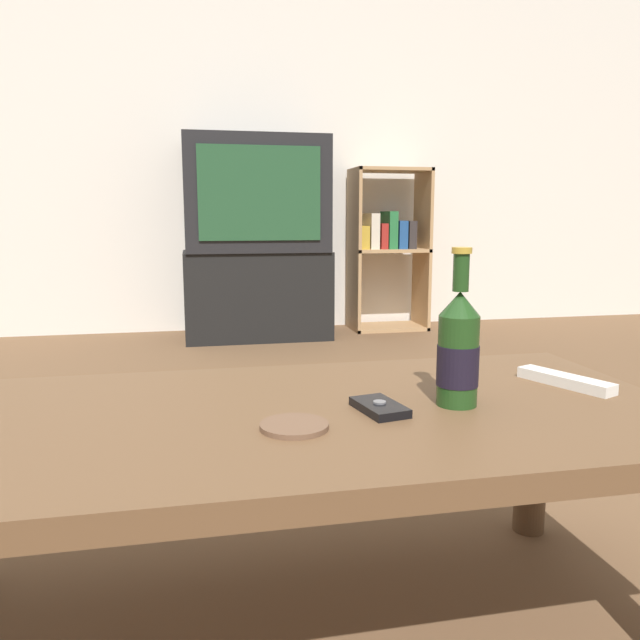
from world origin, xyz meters
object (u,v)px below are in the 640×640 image
at_px(bookshelf, 387,244).
at_px(beer_bottle, 458,350).
at_px(television, 255,195).
at_px(tv_stand, 257,294).
at_px(remote_control, 565,380).
at_px(cell_phone, 379,407).

bearing_deg(bookshelf, beer_bottle, -105.58).
bearing_deg(beer_bottle, television, 90.94).
bearing_deg(beer_bottle, tv_stand, 90.94).
bearing_deg(bookshelf, remote_control, -101.13).
distance_m(television, cell_phone, 2.78).
distance_m(tv_stand, bookshelf, 0.89).
relative_size(television, bookshelf, 0.81).
bearing_deg(remote_control, tv_stand, 73.36).
xyz_separation_m(beer_bottle, cell_phone, (-0.14, -0.01, -0.09)).
bearing_deg(bookshelf, cell_phone, -108.05).
bearing_deg(tv_stand, remote_control, -83.77).
bearing_deg(tv_stand, television, -90.00).
distance_m(tv_stand, beer_bottle, 2.75).
height_order(television, beer_bottle, television).
xyz_separation_m(television, remote_control, (0.29, -2.66, -0.42)).
height_order(tv_stand, cell_phone, tv_stand).
height_order(bookshelf, cell_phone, bookshelf).
bearing_deg(tv_stand, beer_bottle, -89.06).
bearing_deg(remote_control, bookshelf, 56.00).
bearing_deg(beer_bottle, cell_phone, -176.16).
height_order(tv_stand, beer_bottle, beer_bottle).
height_order(tv_stand, bookshelf, bookshelf).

